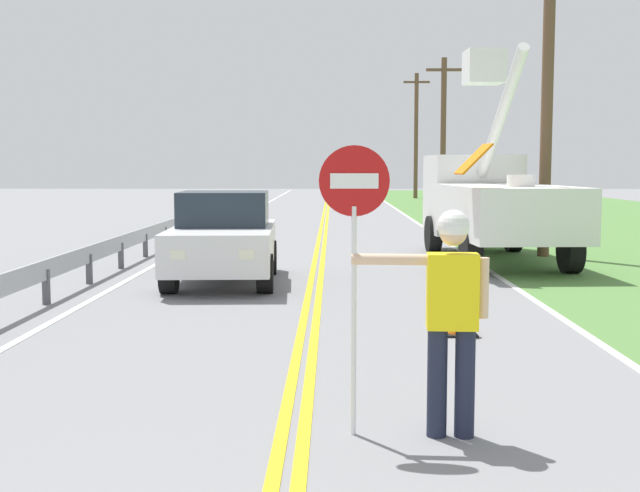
{
  "coord_description": "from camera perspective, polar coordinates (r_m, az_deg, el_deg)",
  "views": [
    {
      "loc": [
        0.32,
        -1.48,
        2.16
      ],
      "look_at": [
        0.17,
        8.43,
        1.2
      ],
      "focal_mm": 45.92,
      "sensor_mm": 36.0,
      "label": 1
    }
  ],
  "objects": [
    {
      "name": "guardrail_left_shoulder",
      "position": [
        19.03,
        -12.86,
        0.44
      ],
      "size": [
        0.1,
        32.0,
        0.71
      ],
      "color": "#9EA0A3",
      "rests_on": "ground"
    },
    {
      "name": "centerline_yellow_left",
      "position": [
        21.6,
        -0.21,
        -0.2
      ],
      "size": [
        0.11,
        110.0,
        0.01
      ],
      "primitive_type": "cube",
      "color": "yellow",
      "rests_on": "ground"
    },
    {
      "name": "edge_line_right",
      "position": [
        21.84,
        9.52,
        -0.21
      ],
      "size": [
        0.12,
        110.0,
        0.01
      ],
      "primitive_type": "cube",
      "color": "silver",
      "rests_on": "ground"
    },
    {
      "name": "stop_sign_paddle",
      "position": [
        6.47,
        2.39,
        1.53
      ],
      "size": [
        0.56,
        0.04,
        2.33
      ],
      "color": "silver",
      "rests_on": "ground"
    },
    {
      "name": "centerline_yellow_right",
      "position": [
        21.59,
        0.27,
        -0.2
      ],
      "size": [
        0.11,
        110.0,
        0.01
      ],
      "primitive_type": "cube",
      "color": "yellow",
      "rests_on": "ground"
    },
    {
      "name": "utility_bucket_truck",
      "position": [
        19.52,
        11.81,
        3.17
      ],
      "size": [
        2.67,
        6.92,
        4.96
      ],
      "color": "white",
      "rests_on": "ground"
    },
    {
      "name": "utility_pole_mid",
      "position": [
        42.03,
        8.59,
        7.95
      ],
      "size": [
        1.8,
        0.28,
        7.61
      ],
      "color": "brown",
      "rests_on": "ground"
    },
    {
      "name": "traffic_cone_mid",
      "position": [
        13.64,
        8.8,
        -2.22
      ],
      "size": [
        0.4,
        0.4,
        0.7
      ],
      "color": "orange",
      "rests_on": "ground"
    },
    {
      "name": "flagger_worker",
      "position": [
        6.58,
        9.1,
        -4.29
      ],
      "size": [
        1.09,
        0.26,
        1.83
      ],
      "color": "#1E2338",
      "rests_on": "ground"
    },
    {
      "name": "edge_line_left",
      "position": [
        21.94,
        -9.41,
        -0.18
      ],
      "size": [
        0.12,
        110.0,
        0.01
      ],
      "primitive_type": "cube",
      "color": "silver",
      "rests_on": "ground"
    },
    {
      "name": "traffic_cone_lead",
      "position": [
        10.69,
        9.81,
        -4.37
      ],
      "size": [
        0.4,
        0.4,
        0.7
      ],
      "color": "orange",
      "rests_on": "ground"
    },
    {
      "name": "oncoming_sedan_nearest",
      "position": [
        15.37,
        -6.74,
        0.54
      ],
      "size": [
        2.07,
        4.18,
        1.7
      ],
      "color": "silver",
      "rests_on": "ground"
    },
    {
      "name": "utility_pole_near",
      "position": [
        20.59,
        15.6,
        11.76
      ],
      "size": [
        1.8,
        0.28,
        8.57
      ],
      "color": "brown",
      "rests_on": "ground"
    },
    {
      "name": "utility_pole_far",
      "position": [
        57.15,
        6.71,
        7.79
      ],
      "size": [
        1.8,
        0.28,
        8.55
      ],
      "color": "brown",
      "rests_on": "ground"
    }
  ]
}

